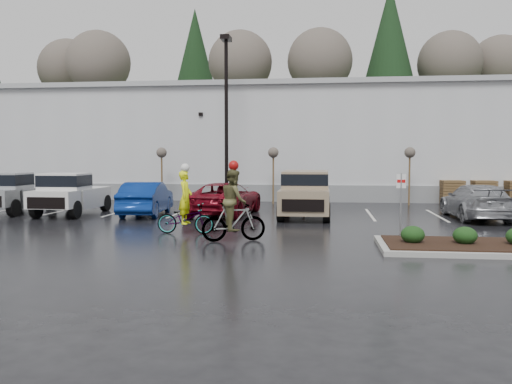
# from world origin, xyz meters

# --- Properties ---
(ground) EXTENTS (120.00, 120.00, 0.00)m
(ground) POSITION_xyz_m (0.00, 0.00, 0.00)
(ground) COLOR black
(ground) RESTS_ON ground
(warehouse) EXTENTS (60.50, 15.50, 7.20)m
(warehouse) POSITION_xyz_m (0.00, 21.99, 3.65)
(warehouse) COLOR #B5B7BA
(warehouse) RESTS_ON ground
(wooded_ridge) EXTENTS (80.00, 25.00, 6.00)m
(wooded_ridge) POSITION_xyz_m (0.00, 45.00, 3.00)
(wooded_ridge) COLOR #203817
(wooded_ridge) RESTS_ON ground
(lamppost) EXTENTS (0.50, 1.00, 9.22)m
(lamppost) POSITION_xyz_m (-4.00, 12.00, 5.69)
(lamppost) COLOR black
(lamppost) RESTS_ON ground
(sapling_west) EXTENTS (0.60, 0.60, 3.20)m
(sapling_west) POSITION_xyz_m (-8.00, 13.00, 2.73)
(sapling_west) COLOR #4B391E
(sapling_west) RESTS_ON ground
(sapling_mid) EXTENTS (0.60, 0.60, 3.20)m
(sapling_mid) POSITION_xyz_m (-1.50, 13.00, 2.73)
(sapling_mid) COLOR #4B391E
(sapling_mid) RESTS_ON ground
(sapling_east) EXTENTS (0.60, 0.60, 3.20)m
(sapling_east) POSITION_xyz_m (6.00, 13.00, 2.73)
(sapling_east) COLOR #4B391E
(sapling_east) RESTS_ON ground
(pallet_stack_a) EXTENTS (1.20, 1.20, 1.35)m
(pallet_stack_a) POSITION_xyz_m (8.50, 14.00, 0.68)
(pallet_stack_a) COLOR #4B391E
(pallet_stack_a) RESTS_ON ground
(pallet_stack_b) EXTENTS (1.20, 1.20, 1.35)m
(pallet_stack_b) POSITION_xyz_m (10.20, 14.00, 0.68)
(pallet_stack_b) COLOR #4B391E
(pallet_stack_b) RESTS_ON ground
(shrub_a) EXTENTS (0.70, 0.70, 0.52)m
(shrub_a) POSITION_xyz_m (4.00, -1.00, 0.41)
(shrub_a) COLOR black
(shrub_a) RESTS_ON curb_island
(shrub_b) EXTENTS (0.70, 0.70, 0.52)m
(shrub_b) POSITION_xyz_m (5.50, -1.00, 0.41)
(shrub_b) COLOR black
(shrub_b) RESTS_ON curb_island
(fire_lane_sign) EXTENTS (0.30, 0.05, 2.20)m
(fire_lane_sign) POSITION_xyz_m (3.80, 0.20, 1.41)
(fire_lane_sign) COLOR gray
(fire_lane_sign) RESTS_ON ground
(pickup_silver) EXTENTS (2.10, 5.20, 1.96)m
(pickup_silver) POSITION_xyz_m (-13.36, 6.93, 0.98)
(pickup_silver) COLOR #A5A9AC
(pickup_silver) RESTS_ON ground
(pickup_white) EXTENTS (2.10, 5.20, 1.96)m
(pickup_white) POSITION_xyz_m (-10.27, 6.55, 0.98)
(pickup_white) COLOR silver
(pickup_white) RESTS_ON ground
(car_blue) EXTENTS (2.04, 4.80, 1.54)m
(car_blue) POSITION_xyz_m (-6.78, 6.57, 0.77)
(car_blue) COLOR navy
(car_blue) RESTS_ON ground
(car_red) EXTENTS (3.10, 5.65, 1.50)m
(car_red) POSITION_xyz_m (-3.20, 7.16, 0.75)
(car_red) COLOR maroon
(car_red) RESTS_ON ground
(suv_tan) EXTENTS (2.20, 5.10, 2.06)m
(suv_tan) POSITION_xyz_m (0.52, 6.74, 1.03)
(suv_tan) COLOR gray
(suv_tan) RESTS_ON ground
(car_far_silver) EXTENTS (2.28, 5.27, 1.51)m
(car_far_silver) POSITION_xyz_m (7.90, 6.89, 0.75)
(car_far_silver) COLOR #9A9BA1
(car_far_silver) RESTS_ON ground
(cyclist_hivis) EXTENTS (2.06, 0.74, 2.48)m
(cyclist_hivis) POSITION_xyz_m (-3.49, 1.07, 0.76)
(cyclist_hivis) COLOR #3F3F44
(cyclist_hivis) RESTS_ON ground
(cyclist_olive) EXTENTS (2.09, 1.25, 2.61)m
(cyclist_olive) POSITION_xyz_m (-1.52, -0.36, 0.93)
(cyclist_olive) COLOR #3F3F44
(cyclist_olive) RESTS_ON ground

